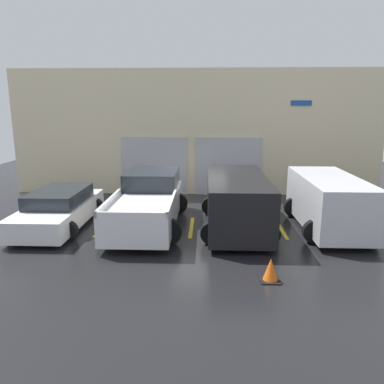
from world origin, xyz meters
TOP-DOWN VIEW (x-y plane):
  - ground_plane at (0.00, 0.00)m, footprint 28.00×28.00m
  - shophouse_building at (-0.00, 3.29)m, footprint 16.68×0.68m
  - pickup_truck at (-1.49, -1.61)m, footprint 2.55×5.27m
  - sedan_white at (-4.47, -1.88)m, footprint 2.18×4.53m
  - sedan_side at (1.49, -1.90)m, footprint 2.34×4.94m
  - van_right at (4.47, -1.90)m, footprint 2.25×4.41m
  - parking_stripe_far_left at (-5.96, -1.91)m, footprint 0.12×2.20m
  - parking_stripe_left at (-2.98, -1.91)m, footprint 0.12×2.20m
  - parking_stripe_centre at (0.00, -1.91)m, footprint 0.12×2.20m
  - parking_stripe_right at (2.98, -1.91)m, footprint 0.12×2.20m
  - parking_stripe_far_right at (5.96, -1.91)m, footprint 0.12×2.20m
  - traffic_cone at (1.99, -5.79)m, footprint 0.47×0.47m

SIDE VIEW (x-z plane):
  - ground_plane at x=0.00m, z-range 0.00..0.00m
  - parking_stripe_far_left at x=-5.96m, z-range 0.00..0.01m
  - parking_stripe_left at x=-2.98m, z-range 0.00..0.01m
  - parking_stripe_centre at x=0.00m, z-range 0.00..0.01m
  - parking_stripe_right at x=2.98m, z-range 0.00..0.01m
  - parking_stripe_far_right at x=5.96m, z-range 0.00..0.01m
  - traffic_cone at x=1.99m, z-range -0.02..0.53m
  - sedan_white at x=-4.47m, z-range -0.03..1.20m
  - pickup_truck at x=-1.49m, z-range -0.04..1.63m
  - van_right at x=4.47m, z-range 0.07..1.81m
  - sedan_side at x=1.49m, z-range 0.07..1.82m
  - shophouse_building at x=0.00m, z-range -0.03..5.56m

